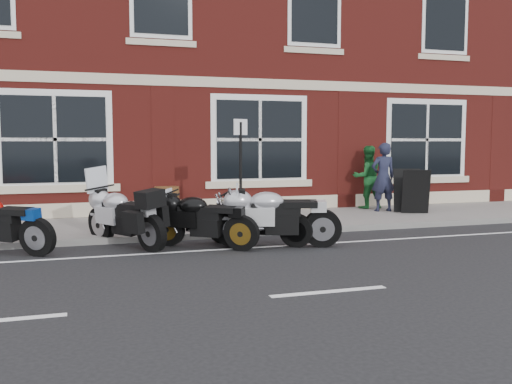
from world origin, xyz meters
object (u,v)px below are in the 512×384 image
at_px(moto_touring_silver, 124,214).
at_px(moto_sport_red, 0,221).
at_px(moto_naked_black, 257,217).
at_px(moto_sport_silver, 276,215).
at_px(pedestrian_right, 367,177).
at_px(a_board_sign, 411,191).
at_px(barrel_planter, 167,201).
at_px(moto_sport_black, 203,218).
at_px(parking_sign, 241,166).
at_px(pedestrian_left, 383,177).

xyz_separation_m(moto_touring_silver, moto_sport_red, (-2.10, -0.03, -0.03)).
relative_size(moto_touring_silver, moto_naked_black, 1.12).
height_order(moto_sport_silver, pedestrian_right, pedestrian_right).
bearing_deg(a_board_sign, moto_sport_silver, -127.12).
height_order(moto_sport_silver, a_board_sign, a_board_sign).
bearing_deg(barrel_planter, moto_sport_red, -135.89).
bearing_deg(moto_sport_black, moto_naked_black, -53.54).
bearing_deg(a_board_sign, parking_sign, -142.76).
bearing_deg(pedestrian_right, pedestrian_left, 98.38).
distance_m(moto_touring_silver, moto_naked_black, 2.45).
distance_m(moto_touring_silver, moto_sport_black, 1.47).
xyz_separation_m(moto_touring_silver, pedestrian_right, (6.66, 3.08, 0.37)).
relative_size(moto_touring_silver, pedestrian_left, 1.11).
xyz_separation_m(pedestrian_right, a_board_sign, (0.56, -1.26, -0.28)).
relative_size(pedestrian_left, barrel_planter, 2.51).
height_order(pedestrian_left, pedestrian_right, pedestrian_left).
distance_m(moto_sport_black, moto_naked_black, 1.04).
bearing_deg(pedestrian_left, moto_sport_red, 19.89).
xyz_separation_m(moto_naked_black, pedestrian_right, (4.29, 3.70, 0.44)).
xyz_separation_m(moto_sport_silver, a_board_sign, (4.61, 2.76, 0.09)).
bearing_deg(moto_sport_black, barrel_planter, 38.04).
bearing_deg(pedestrian_right, moto_sport_red, 21.85).
height_order(moto_sport_silver, parking_sign, parking_sign).
xyz_separation_m(moto_sport_silver, barrel_planter, (-1.34, 4.18, -0.12)).
relative_size(pedestrian_right, parking_sign, 0.75).
relative_size(moto_touring_silver, pedestrian_right, 1.16).
distance_m(moto_sport_red, parking_sign, 4.58).
relative_size(pedestrian_right, a_board_sign, 1.51).
bearing_deg(pedestrian_left, barrel_planter, -4.38).
height_order(moto_touring_silver, moto_sport_black, moto_touring_silver).
relative_size(moto_sport_silver, barrel_planter, 3.18).
distance_m(moto_sport_red, pedestrian_left, 9.17).
distance_m(pedestrian_left, barrel_planter, 5.55).
xyz_separation_m(moto_sport_black, moto_naked_black, (1.04, -0.01, -0.02)).
xyz_separation_m(moto_naked_black, a_board_sign, (4.86, 2.44, 0.16)).
height_order(moto_touring_silver, moto_naked_black, moto_touring_silver).
xyz_separation_m(pedestrian_right, barrel_planter, (-5.38, 0.16, -0.49)).
height_order(moto_sport_red, parking_sign, parking_sign).
distance_m(pedestrian_left, a_board_sign, 0.81).
height_order(pedestrian_left, a_board_sign, pedestrian_left).
bearing_deg(moto_sport_red, barrel_planter, -10.48).
bearing_deg(moto_sport_red, pedestrian_left, -39.35).
bearing_deg(moto_sport_silver, moto_touring_silver, 86.19).
bearing_deg(pedestrian_left, pedestrian_right, -79.28).
height_order(moto_touring_silver, barrel_planter, moto_touring_silver).
distance_m(moto_naked_black, pedestrian_right, 5.68).
bearing_deg(a_board_sign, moto_naked_black, -131.35).
height_order(moto_sport_black, moto_naked_black, moto_sport_black).
bearing_deg(a_board_sign, moto_sport_red, -146.81).
relative_size(a_board_sign, barrel_planter, 1.59).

